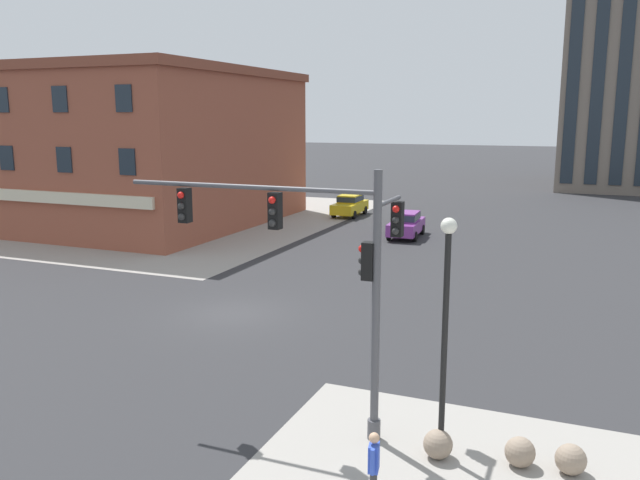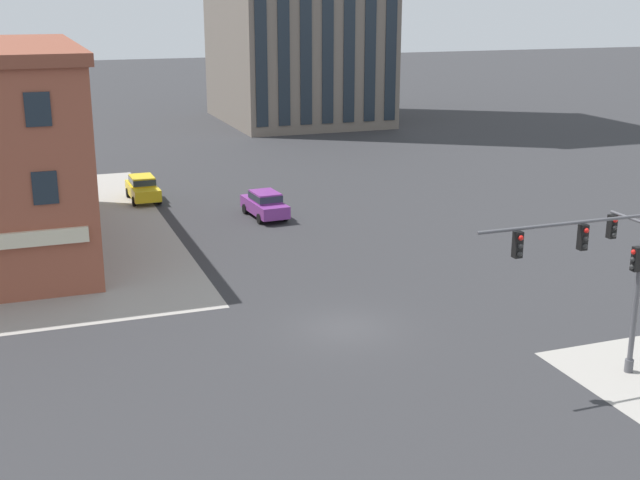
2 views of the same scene
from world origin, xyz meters
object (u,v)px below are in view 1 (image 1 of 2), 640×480
at_px(traffic_signal_main, 327,260).
at_px(bollard_sphere_curb_c, 571,459).
at_px(street_lamp_corner_near, 446,311).
at_px(bollard_sphere_curb_a, 438,444).
at_px(pedestrian_near_bench, 374,465).
at_px(bollard_sphere_curb_b, 520,452).
at_px(car_main_northbound_far, 350,204).
at_px(car_main_northbound_near, 406,223).

xyz_separation_m(traffic_signal_main, bollard_sphere_curb_c, (5.81, -0.05, -3.99)).
bearing_deg(street_lamp_corner_near, bollard_sphere_curb_c, 6.64).
height_order(bollard_sphere_curb_a, pedestrian_near_bench, pedestrian_near_bench).
height_order(traffic_signal_main, pedestrian_near_bench, traffic_signal_main).
distance_m(traffic_signal_main, pedestrian_near_bench, 4.97).
xyz_separation_m(bollard_sphere_curb_b, car_main_northbound_far, (-16.22, 33.68, 0.58)).
xyz_separation_m(traffic_signal_main, street_lamp_corner_near, (3.00, -0.38, -0.84)).
xyz_separation_m(bollard_sphere_curb_a, car_main_northbound_near, (-7.92, 26.73, 0.58)).
height_order(pedestrian_near_bench, street_lamp_corner_near, street_lamp_corner_near).
relative_size(bollard_sphere_curb_c, pedestrian_near_bench, 0.42).
height_order(traffic_signal_main, bollard_sphere_curb_b, traffic_signal_main).
xyz_separation_m(bollard_sphere_curb_a, bollard_sphere_curb_c, (2.85, 0.45, 0.00)).
xyz_separation_m(bollard_sphere_curb_c, car_main_northbound_near, (-10.76, 26.28, 0.58)).
height_order(bollard_sphere_curb_b, bollard_sphere_curb_c, same).
relative_size(bollard_sphere_curb_c, car_main_northbound_near, 0.15).
bearing_deg(bollard_sphere_curb_a, car_main_northbound_far, 112.99).
relative_size(pedestrian_near_bench, car_main_northbound_far, 0.36).
bearing_deg(street_lamp_corner_near, pedestrian_near_bench, -108.36).
relative_size(traffic_signal_main, pedestrian_near_bench, 4.32).
bearing_deg(bollard_sphere_curb_a, traffic_signal_main, 170.40).
relative_size(car_main_northbound_near, car_main_northbound_far, 1.02).
height_order(traffic_signal_main, car_main_northbound_far, traffic_signal_main).
bearing_deg(car_main_northbound_near, street_lamp_corner_near, -73.36).
height_order(bollard_sphere_curb_a, bollard_sphere_curb_b, same).
xyz_separation_m(pedestrian_near_bench, car_main_northbound_far, (-13.64, 36.41, 0.00)).
bearing_deg(pedestrian_near_bench, bollard_sphere_curb_a, 71.56).
bearing_deg(car_main_northbound_near, pedestrian_near_bench, -76.25).
height_order(traffic_signal_main, bollard_sphere_curb_a, traffic_signal_main).
xyz_separation_m(bollard_sphere_curb_a, car_main_northbound_far, (-14.44, 34.03, 0.58)).
bearing_deg(street_lamp_corner_near, bollard_sphere_curb_a, -106.82).
height_order(bollard_sphere_curb_c, car_main_northbound_far, car_main_northbound_far).
bearing_deg(bollard_sphere_curb_c, pedestrian_near_bench, -142.14).
relative_size(bollard_sphere_curb_a, car_main_northbound_far, 0.15).
bearing_deg(pedestrian_near_bench, traffic_signal_main, 126.95).
distance_m(traffic_signal_main, car_main_northbound_near, 26.91).
relative_size(traffic_signal_main, street_lamp_corner_near, 1.24).
bearing_deg(pedestrian_near_bench, street_lamp_corner_near, 71.64).
distance_m(street_lamp_corner_near, car_main_northbound_near, 27.89).
bearing_deg(bollard_sphere_curb_a, car_main_northbound_near, 106.50).
bearing_deg(car_main_northbound_far, street_lamp_corner_near, -66.89).
height_order(bollard_sphere_curb_b, pedestrian_near_bench, pedestrian_near_bench).
bearing_deg(traffic_signal_main, bollard_sphere_curb_b, -1.78).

